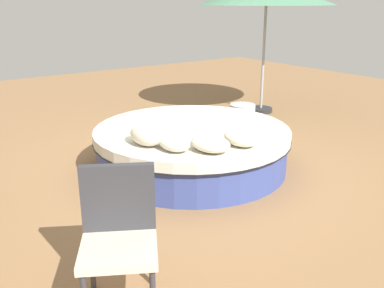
# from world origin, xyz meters

# --- Properties ---
(ground_plane) EXTENTS (16.00, 16.00, 0.00)m
(ground_plane) POSITION_xyz_m (0.00, 0.00, 0.00)
(ground_plane) COLOR olive
(round_bed) EXTENTS (2.46, 2.46, 0.53)m
(round_bed) POSITION_xyz_m (0.00, 0.00, 0.27)
(round_bed) COLOR #38478C
(round_bed) RESTS_ON ground_plane
(throw_pillow_0) EXTENTS (0.49, 0.30, 0.22)m
(throw_pillow_0) POSITION_xyz_m (-0.22, 0.79, 0.64)
(throw_pillow_0) COLOR beige
(throw_pillow_0) RESTS_ON round_bed
(throw_pillow_1) EXTENTS (0.41, 0.29, 0.16)m
(throw_pillow_1) POSITION_xyz_m (-0.56, 0.64, 0.61)
(throw_pillow_1) COLOR beige
(throw_pillow_1) RESTS_ON round_bed
(throw_pillow_2) EXTENTS (0.49, 0.37, 0.16)m
(throw_pillow_2) POSITION_xyz_m (-0.79, 0.34, 0.61)
(throw_pillow_2) COLOR beige
(throw_pillow_2) RESTS_ON round_bed
(throw_pillow_3) EXTENTS (0.45, 0.32, 0.17)m
(throw_pillow_3) POSITION_xyz_m (-0.86, -0.04, 0.62)
(throw_pillow_3) COLOR beige
(throw_pillow_3) RESTS_ON round_bed
(patio_chair) EXTENTS (0.69, 0.70, 0.98)m
(patio_chair) POSITION_xyz_m (-1.74, 1.90, 0.56)
(patio_chair) COLOR #333338
(patio_chair) RESTS_ON ground_plane
(side_table) EXTENTS (0.42, 0.42, 0.42)m
(side_table) POSITION_xyz_m (0.90, -1.68, 0.21)
(side_table) COLOR #B7B7BC
(side_table) RESTS_ON ground_plane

